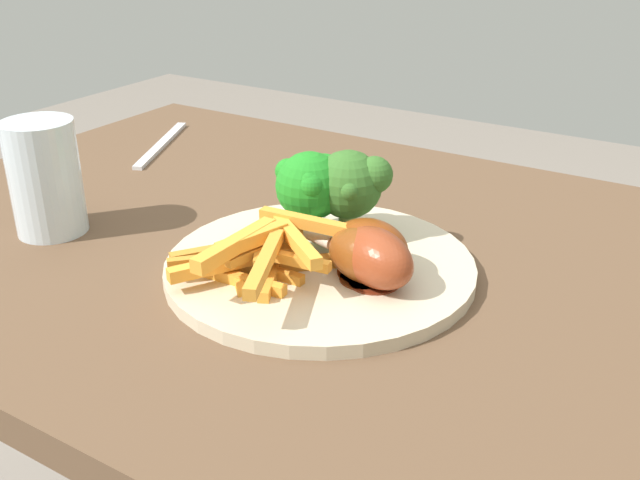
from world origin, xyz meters
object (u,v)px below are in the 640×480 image
(chicken_drumstick_extra, at_px, (358,253))
(chicken_drumstick_far, at_px, (366,247))
(broccoli_floret_front, at_px, (311,184))
(water_glass, at_px, (45,178))
(carrot_fries_pile, at_px, (260,254))
(broccoli_floret_middle, at_px, (351,184))
(dining_table, at_px, (308,363))
(broccoli_floret_back, at_px, (308,196))
(fork, at_px, (161,144))
(dinner_plate, at_px, (320,267))
(chicken_drumstick_near, at_px, (372,256))

(chicken_drumstick_extra, bearing_deg, chicken_drumstick_far, -89.90)
(broccoli_floret_front, distance_m, water_glass, 0.26)
(carrot_fries_pile, height_order, chicken_drumstick_far, chicken_drumstick_far)
(broccoli_floret_middle, relative_size, carrot_fries_pile, 0.56)
(dining_table, height_order, broccoli_floret_back, broccoli_floret_back)
(chicken_drumstick_extra, bearing_deg, carrot_fries_pile, 31.13)
(broccoli_floret_middle, xyz_separation_m, carrot_fries_pile, (0.02, 0.11, -0.03))
(broccoli_floret_back, height_order, fork, broccoli_floret_back)
(dinner_plate, relative_size, broccoli_floret_middle, 3.27)
(broccoli_floret_middle, distance_m, carrot_fries_pile, 0.12)
(broccoli_floret_front, height_order, chicken_drumstick_far, broccoli_floret_front)
(dining_table, height_order, fork, fork)
(carrot_fries_pile, distance_m, chicken_drumstick_extra, 0.08)
(dinner_plate, bearing_deg, water_glass, 13.07)
(dining_table, distance_m, broccoli_floret_front, 0.20)
(broccoli_floret_back, relative_size, chicken_drumstick_far, 0.48)
(chicken_drumstick_extra, bearing_deg, dining_table, -33.48)
(broccoli_floret_back, height_order, chicken_drumstick_far, broccoli_floret_back)
(dining_table, distance_m, broccoli_floret_middle, 0.21)
(fork, xyz_separation_m, water_glass, (-0.10, 0.26, 0.05))
(water_glass, bearing_deg, chicken_drumstick_far, -167.94)
(broccoli_floret_front, xyz_separation_m, carrot_fries_pile, (-0.01, 0.09, -0.03))
(dining_table, bearing_deg, chicken_drumstick_near, 149.82)
(dinner_plate, bearing_deg, chicken_drumstick_extra, 167.98)
(broccoli_floret_middle, distance_m, chicken_drumstick_near, 0.10)
(broccoli_floret_front, height_order, broccoli_floret_back, broccoli_floret_front)
(broccoli_floret_front, height_order, fork, broccoli_floret_front)
(dining_table, relative_size, broccoli_floret_back, 15.37)
(broccoli_floret_back, bearing_deg, carrot_fries_pile, 97.53)
(carrot_fries_pile, height_order, water_glass, water_glass)
(chicken_drumstick_far, bearing_deg, dining_table, -27.14)
(broccoli_floret_back, xyz_separation_m, chicken_drumstick_far, (-0.08, 0.04, -0.02))
(dinner_plate, distance_m, chicken_drumstick_near, 0.06)
(chicken_drumstick_near, bearing_deg, broccoli_floret_middle, -49.46)
(broccoli_floret_back, relative_size, carrot_fries_pile, 0.41)
(broccoli_floret_front, bearing_deg, water_glass, 24.17)
(chicken_drumstick_extra, bearing_deg, broccoli_floret_back, -31.78)
(broccoli_floret_middle, relative_size, fork, 0.44)
(chicken_drumstick_extra, xyz_separation_m, fork, (0.41, -0.20, -0.03))
(dinner_plate, relative_size, chicken_drumstick_near, 2.18)
(chicken_drumstick_far, xyz_separation_m, water_glass, (0.31, 0.07, 0.02))
(chicken_drumstick_extra, bearing_deg, dinner_plate, -12.02)
(chicken_drumstick_extra, bearing_deg, water_glass, 9.73)
(dining_table, distance_m, water_glass, 0.32)
(dining_table, bearing_deg, broccoli_floret_front, 145.92)
(dining_table, xyz_separation_m, broccoli_floret_middle, (-0.04, -0.01, 0.21))
(carrot_fries_pile, bearing_deg, fork, -35.82)
(broccoli_floret_middle, height_order, chicken_drumstick_far, broccoli_floret_middle)
(broccoli_floret_back, bearing_deg, broccoli_floret_front, -161.37)
(chicken_drumstick_far, bearing_deg, broccoli_floret_front, -26.16)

